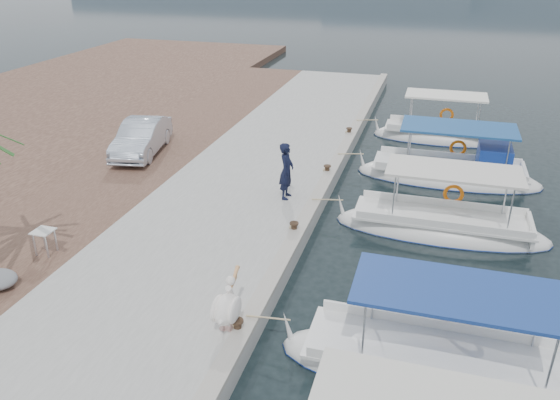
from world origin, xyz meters
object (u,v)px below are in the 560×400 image
object	(u,v)px
fishing_caique_c	(440,229)
fisherman	(286,171)
parked_car	(141,137)
fishing_caique_e	(438,137)
fishing_caique_d	(450,176)
fishing_caique_b	(438,370)
pelican	(227,307)

from	to	relation	value
fishing_caique_c	fisherman	bearing A→B (deg)	177.84
fishing_caique_c	parked_car	distance (m)	12.74
fishing_caique_e	parked_car	size ratio (longest dim) A/B	1.45
fishing_caique_c	fishing_caique_d	size ratio (longest dim) A/B	0.95
fishing_caique_b	fishing_caique_c	size ratio (longest dim) A/B	1.03
fishing_caique_b	fishing_caique_d	bearing A→B (deg)	89.09
fishing_caique_c	fishing_caique_e	bearing A→B (deg)	92.03
pelican	parked_car	size ratio (longest dim) A/B	0.36
fishing_caique_b	fishing_caique_e	size ratio (longest dim) A/B	1.14
parked_car	fisherman	bearing A→B (deg)	-31.45
fishing_caique_d	fishing_caique_e	distance (m)	5.09
fishing_caique_e	parked_car	xyz separation A→B (m)	(-12.03, -6.89, 1.08)
fishing_caique_e	parked_car	world-z (taller)	fishing_caique_e
fishing_caique_e	fisherman	xyz separation A→B (m)	(-4.94, -9.54, 1.38)
fishing_caique_e	fishing_caique_d	bearing A→B (deg)	-83.00
fishing_caique_d	fisherman	world-z (taller)	fisherman
fishing_caique_b	fishing_caique_e	world-z (taller)	same
parked_car	fishing_caique_c	bearing A→B (deg)	-23.91
fisherman	parked_car	xyz separation A→B (m)	(-7.09, 2.65, -0.30)
pelican	fishing_caique_b	bearing A→B (deg)	5.00
fishing_caique_c	fishing_caique_e	xyz separation A→B (m)	(-0.35, 9.74, 0.00)
fishing_caique_d	parked_car	world-z (taller)	fishing_caique_d
fishing_caique_b	pelican	xyz separation A→B (m)	(-4.71, -0.41, 0.99)
fishing_caique_d	parked_car	size ratio (longest dim) A/B	1.69
fishing_caique_e	fisherman	distance (m)	10.83
fishing_caique_c	pelican	distance (m)	8.59
fishing_caique_b	fisherman	bearing A→B (deg)	127.68
fishing_caique_d	fishing_caique_b	bearing A→B (deg)	-90.91
fisherman	pelican	bearing A→B (deg)	-175.39
fishing_caique_b	pelican	world-z (taller)	fishing_caique_b
fishing_caique_c	fisherman	world-z (taller)	fisherman
fishing_caique_c	fishing_caique_b	bearing A→B (deg)	-89.22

